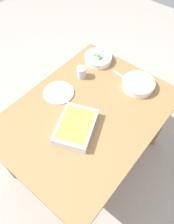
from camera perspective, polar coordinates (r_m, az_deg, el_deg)
name	(u,v)px	position (r m, az deg, el deg)	size (l,w,h in m)	color
ground_plane	(87,158)	(2.14, 0.00, -11.78)	(6.00, 6.00, 0.00)	#9E9389
dining_table	(87,119)	(1.57, 0.00, -1.94)	(1.20, 0.90, 0.74)	olive
stew_bowl	(138,84)	(1.66, 13.18, 7.10)	(0.24, 0.24, 0.06)	white
broccoli_bowl	(98,58)	(1.83, 2.92, 13.80)	(0.22, 0.22, 0.07)	white
baking_dish	(76,126)	(1.39, -2.87, -3.76)	(0.36, 0.32, 0.06)	silver
drink_cup	(82,73)	(1.69, -1.41, 10.13)	(0.07, 0.07, 0.08)	#B2BCC6
side_plate	(58,93)	(1.61, -7.41, 4.94)	(0.22, 0.22, 0.01)	silver
spoon_by_stew	(124,78)	(1.73, 9.70, 8.76)	(0.04, 0.18, 0.01)	silver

